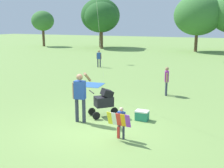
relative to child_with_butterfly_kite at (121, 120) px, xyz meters
The scene contains 9 objects.
ground_plane 1.36m from the child_with_butterfly_kite, 158.17° to the left, with size 120.00×120.00×0.00m, color #75994C.
treeline_distant 27.27m from the child_with_butterfly_kite, 95.16° to the left, with size 41.31×7.33×6.66m.
child_with_butterfly_kite is the anchor object (origin of this frame).
person_adult_flyer 2.03m from the child_with_butterfly_kite, 156.58° to the left, with size 0.55×0.56×1.77m.
stroller 2.14m from the child_with_butterfly_kite, 128.45° to the left, with size 0.97×0.99×1.03m.
person_red_shirt 13.55m from the child_with_butterfly_kite, 119.34° to the left, with size 0.42×0.18×1.31m.
person_sitting_far 5.56m from the child_with_butterfly_kite, 89.50° to the left, with size 0.25×0.42×1.35m.
picnic_blanket 7.39m from the child_with_butterfly_kite, 124.68° to the left, with size 1.14×1.24×0.02m, color #3366B2.
cooler_box 1.87m from the child_with_butterfly_kite, 87.87° to the left, with size 0.45×0.33×0.35m.
Camera 1 is at (3.98, -7.46, 3.35)m, focal length 44.11 mm.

